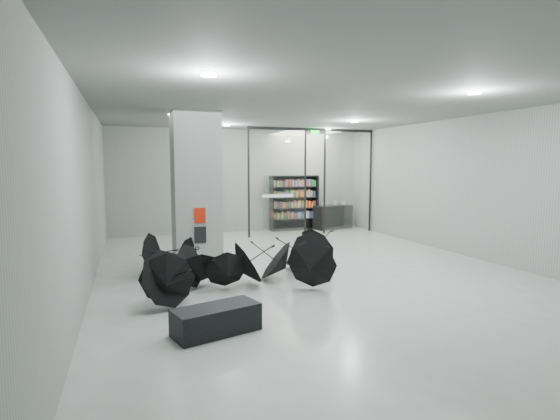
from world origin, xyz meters
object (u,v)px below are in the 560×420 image
object	(u,v)px
bookshelf	(294,203)
umbrella_cluster	(244,269)
column	(196,189)
shop_counter	(333,217)
bench	(216,320)

from	to	relation	value
bookshelf	umbrella_cluster	size ratio (longest dim) A/B	0.40
column	shop_counter	distance (m)	7.89
bench	umbrella_cluster	xyz separation A→B (m)	(1.13, 2.67, 0.11)
bookshelf	bench	bearing A→B (deg)	-120.10
column	bench	world-z (taller)	column
bookshelf	shop_counter	distance (m)	1.75
column	shop_counter	size ratio (longest dim) A/B	2.46
bench	umbrella_cluster	size ratio (longest dim) A/B	0.24
bench	shop_counter	world-z (taller)	shop_counter
bench	bookshelf	bearing A→B (deg)	46.89
bench	shop_counter	xyz separation A→B (m)	(6.74, 9.67, 0.27)
column	shop_counter	bearing A→B (deg)	35.89
bench	shop_counter	bearing A→B (deg)	39.37
bookshelf	shop_counter	xyz separation A→B (m)	(1.63, -0.21, -0.62)
column	bookshelf	distance (m)	6.70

